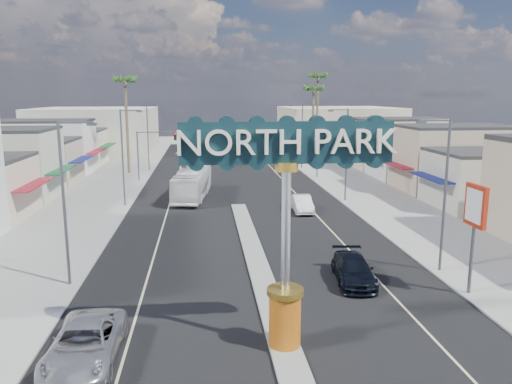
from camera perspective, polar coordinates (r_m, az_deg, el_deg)
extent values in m
plane|color=gray|center=(48.00, -2.13, -1.34)|extent=(160.00, 160.00, 0.00)
cube|color=black|center=(48.00, -2.13, -1.33)|extent=(20.00, 120.00, 0.01)
cube|color=gray|center=(32.58, -0.16, -7.22)|extent=(1.30, 30.00, 0.16)
cube|color=gray|center=(49.09, -18.66, -1.57)|extent=(8.00, 120.00, 0.12)
cube|color=gray|center=(50.87, 13.81, -0.87)|extent=(8.00, 120.00, 0.12)
cube|color=beige|center=(63.71, -25.14, 3.44)|extent=(12.00, 42.00, 6.00)
cube|color=#B7B29E|center=(66.07, 18.32, 4.16)|extent=(12.00, 42.00, 6.00)
cube|color=#B7B29E|center=(93.89, -17.74, 6.70)|extent=(20.00, 20.00, 8.00)
cube|color=beige|center=(95.37, 9.33, 7.13)|extent=(20.00, 20.00, 8.00)
cylinder|color=orange|center=(21.08, 3.31, -14.36)|extent=(1.30, 1.30, 2.20)
cylinder|color=gold|center=(20.58, 3.35, -11.27)|extent=(1.50, 1.50, 0.25)
cylinder|color=#B7B7BC|center=(19.76, 3.43, -4.49)|extent=(0.36, 0.36, 4.80)
cylinder|color=gold|center=(19.23, 3.52, 2.92)|extent=(0.90, 0.90, 0.35)
cube|color=#0E272C|center=(19.12, 3.56, 5.67)|extent=(8.20, 0.50, 1.60)
cylinder|color=#47474C|center=(61.71, -13.34, 3.97)|extent=(0.18, 0.18, 6.00)
cylinder|color=#47474C|center=(61.16, -11.12, 6.73)|extent=(5.00, 0.12, 0.12)
cube|color=black|center=(61.06, -9.22, 6.32)|extent=(0.32, 0.32, 1.00)
sphere|color=red|center=(60.86, -9.24, 6.61)|extent=(0.22, 0.22, 0.22)
cylinder|color=#47474C|center=(62.83, 7.04, 4.31)|extent=(0.18, 0.18, 6.00)
cylinder|color=#47474C|center=(62.04, 4.84, 6.96)|extent=(5.00, 0.12, 0.12)
cube|color=black|center=(61.73, 2.99, 6.50)|extent=(0.32, 0.32, 1.00)
sphere|color=red|center=(61.53, 3.02, 6.78)|extent=(0.22, 0.22, 0.22)
cylinder|color=#47474C|center=(28.38, -21.09, -1.48)|extent=(0.16, 0.16, 9.00)
cylinder|color=#47474C|center=(27.59, -19.90, 7.50)|extent=(1.80, 0.10, 0.10)
cube|color=#47474C|center=(27.42, -18.25, 7.38)|extent=(0.50, 0.22, 0.15)
cylinder|color=#47474C|center=(47.71, -15.00, 3.70)|extent=(0.16, 0.16, 9.00)
cylinder|color=#47474C|center=(47.24, -14.18, 9.03)|extent=(1.80, 0.10, 0.10)
cube|color=#47474C|center=(47.14, -13.20, 8.95)|extent=(0.50, 0.22, 0.15)
cylinder|color=#47474C|center=(69.41, -12.25, 6.02)|extent=(0.16, 0.16, 9.00)
cylinder|color=#47474C|center=(69.09, -11.65, 9.68)|extent=(1.80, 0.10, 0.10)
cube|color=#47474C|center=(69.03, -10.98, 9.62)|extent=(0.50, 0.22, 0.15)
cylinder|color=#47474C|center=(30.67, 20.77, -0.57)|extent=(0.16, 0.16, 9.00)
cylinder|color=#47474C|center=(29.74, 19.79, 7.72)|extent=(1.80, 0.10, 0.10)
cube|color=#47474C|center=(29.41, 18.36, 7.58)|extent=(0.50, 0.22, 0.15)
cylinder|color=#47474C|center=(49.10, 10.30, 4.10)|extent=(0.16, 0.16, 9.00)
cylinder|color=#47474C|center=(48.53, 9.45, 9.26)|extent=(1.80, 0.10, 0.10)
cube|color=#47474C|center=(48.33, 8.52, 9.17)|extent=(0.50, 0.22, 0.15)
cylinder|color=#47474C|center=(70.38, 5.28, 6.29)|extent=(0.16, 0.16, 9.00)
cylinder|color=#47474C|center=(69.98, 4.61, 9.88)|extent=(1.80, 0.10, 0.10)
cube|color=#47474C|center=(69.84, 3.95, 9.81)|extent=(0.50, 0.22, 0.15)
cylinder|color=brown|center=(67.63, -14.52, 7.07)|extent=(0.36, 0.36, 12.00)
cylinder|color=brown|center=(74.70, 6.51, 7.31)|extent=(0.36, 0.36, 11.00)
cylinder|color=brown|center=(80.93, 6.99, 8.29)|extent=(0.36, 0.36, 13.00)
imported|color=#BCBBC0|center=(21.38, -18.97, -16.06)|extent=(2.62, 5.57, 1.54)
imported|color=black|center=(28.62, 11.07, -8.71)|extent=(2.56, 5.13, 1.43)
imported|color=white|center=(44.74, 5.27, -1.33)|extent=(1.71, 4.51, 1.47)
imported|color=white|center=(50.79, -7.27, 1.03)|extent=(3.99, 11.23, 3.06)
cylinder|color=#47474C|center=(28.29, 23.38, -7.12)|extent=(0.18, 0.18, 3.58)
cube|color=#9B210E|center=(27.58, 23.84, -1.45)|extent=(0.25, 1.79, 2.15)
cube|color=white|center=(27.52, 23.61, -1.46)|extent=(0.04, 1.43, 1.70)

